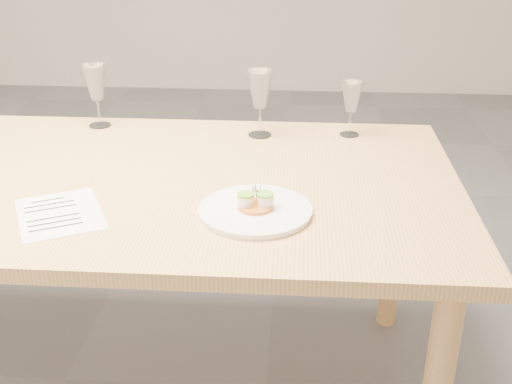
# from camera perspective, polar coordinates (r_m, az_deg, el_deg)

# --- Properties ---
(ground) EXTENTS (7.00, 7.00, 0.00)m
(ground) POSITION_cam_1_polar(r_m,az_deg,el_deg) (2.31, -16.53, -15.70)
(ground) COLOR slate
(ground) RESTS_ON ground
(dining_table) EXTENTS (2.40, 1.00, 0.75)m
(dining_table) POSITION_cam_1_polar(r_m,az_deg,el_deg) (1.95, -18.94, -0.24)
(dining_table) COLOR #E2A962
(dining_table) RESTS_ON ground
(dinner_plate) EXTENTS (0.28, 0.28, 0.07)m
(dinner_plate) POSITION_cam_1_polar(r_m,az_deg,el_deg) (1.59, -0.04, -1.56)
(dinner_plate) COLOR white
(dinner_plate) RESTS_ON dining_table
(recipe_sheet) EXTENTS (0.29, 0.31, 0.00)m
(recipe_sheet) POSITION_cam_1_polar(r_m,az_deg,el_deg) (1.66, -17.06, -1.85)
(recipe_sheet) COLOR white
(recipe_sheet) RESTS_ON dining_table
(wine_glass_1) EXTENTS (0.08, 0.08, 0.21)m
(wine_glass_1) POSITION_cam_1_polar(r_m,az_deg,el_deg) (2.22, -14.07, 9.33)
(wine_glass_1) COLOR white
(wine_glass_1) RESTS_ON dining_table
(wine_glass_2) EXTENTS (0.09, 0.09, 0.21)m
(wine_glass_2) POSITION_cam_1_polar(r_m,az_deg,el_deg) (2.06, 0.35, 8.99)
(wine_glass_2) COLOR white
(wine_glass_2) RESTS_ON dining_table
(wine_glass_3) EXTENTS (0.07, 0.07, 0.18)m
(wine_glass_3) POSITION_cam_1_polar(r_m,az_deg,el_deg) (2.10, 8.49, 8.23)
(wine_glass_3) COLOR white
(wine_glass_3) RESTS_ON dining_table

